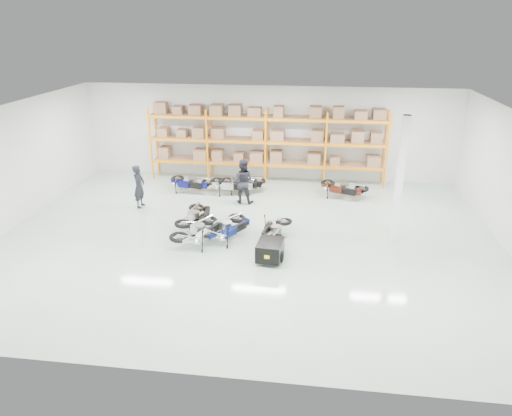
# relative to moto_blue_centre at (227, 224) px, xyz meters

# --- Properties ---
(room) EXTENTS (18.00, 18.00, 18.00)m
(room) POSITION_rel_moto_blue_centre_xyz_m (0.70, 0.20, 1.66)
(room) COLOR #ACBFB0
(room) RESTS_ON ground
(pallet_rack) EXTENTS (11.28, 0.98, 3.62)m
(pallet_rack) POSITION_rel_moto_blue_centre_xyz_m (0.70, 6.65, 1.67)
(pallet_rack) COLOR orange
(pallet_rack) RESTS_ON ground
(structural_column) EXTENTS (0.25, 0.25, 4.50)m
(structural_column) POSITION_rel_moto_blue_centre_xyz_m (5.90, 0.70, 1.66)
(structural_column) COLOR white
(structural_column) RESTS_ON ground
(moto_blue_centre) EXTENTS (1.83, 2.14, 1.25)m
(moto_blue_centre) POSITION_rel_moto_blue_centre_xyz_m (0.00, 0.00, 0.00)
(moto_blue_centre) COLOR #081152
(moto_blue_centre) RESTS_ON ground
(moto_silver_left) EXTENTS (1.70, 2.21, 1.28)m
(moto_silver_left) POSITION_rel_moto_blue_centre_xyz_m (-0.90, -0.41, 0.02)
(moto_silver_left) COLOR silver
(moto_silver_left) RESTS_ON ground
(moto_black_far_left) EXTENTS (1.07, 1.94, 1.21)m
(moto_black_far_left) POSITION_rel_moto_blue_centre_xyz_m (-1.35, 0.84, -0.02)
(moto_black_far_left) COLOR black
(moto_black_far_left) RESTS_ON ground
(moto_touring_right) EXTENTS (1.09, 1.79, 1.09)m
(moto_touring_right) POSITION_rel_moto_blue_centre_xyz_m (1.70, 0.18, -0.07)
(moto_touring_right) COLOR black
(moto_touring_right) RESTS_ON ground
(trailer) EXTENTS (0.88, 1.69, 0.70)m
(trailer) POSITION_rel_moto_blue_centre_xyz_m (1.70, -1.42, -0.18)
(trailer) COLOR black
(trailer) RESTS_ON ground
(moto_back_a) EXTENTS (2.00, 1.24, 1.21)m
(moto_back_a) POSITION_rel_moto_blue_centre_xyz_m (-2.57, 4.65, -0.02)
(moto_back_a) COLOR #0B0C67
(moto_back_a) RESTS_ON ground
(moto_back_b) EXTENTS (1.93, 0.99, 1.24)m
(moto_back_b) POSITION_rel_moto_blue_centre_xyz_m (-0.60, 4.65, -0.01)
(moto_back_b) COLOR #ABB2B5
(moto_back_b) RESTS_ON ground
(moto_back_c) EXTENTS (1.89, 1.10, 1.16)m
(moto_back_c) POSITION_rel_moto_blue_centre_xyz_m (-0.20, 4.92, -0.04)
(moto_back_c) COLOR black
(moto_back_c) RESTS_ON ground
(moto_back_d) EXTENTS (2.08, 1.53, 1.21)m
(moto_back_d) POSITION_rel_moto_blue_centre_xyz_m (4.32, 4.78, -0.02)
(moto_back_d) COLOR #46170E
(moto_back_d) RESTS_ON ground
(person_left) EXTENTS (0.47, 0.68, 1.82)m
(person_left) POSITION_rel_moto_blue_centre_xyz_m (-4.20, 2.59, 0.32)
(person_left) COLOR black
(person_left) RESTS_ON ground
(person_back) EXTENTS (1.00, 0.81, 1.93)m
(person_back) POSITION_rel_moto_blue_centre_xyz_m (0.01, 3.63, 0.38)
(person_back) COLOR #22212A
(person_back) RESTS_ON ground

